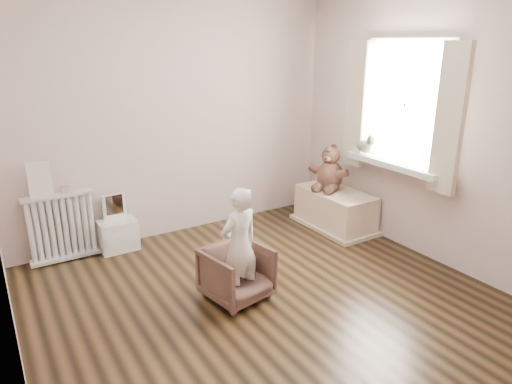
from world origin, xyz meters
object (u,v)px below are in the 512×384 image
radiator (61,223)px  toy_vanity (117,224)px  child (239,245)px  teddy_bear (330,168)px  armchair (237,273)px  plush_cat (365,144)px  toy_bench (335,210)px

radiator → toy_vanity: (0.51, -0.03, -0.11)m
child → teddy_bear: size_ratio=1.90×
toy_vanity → radiator: bearing=176.6°
radiator → child: (1.08, -1.52, 0.11)m
armchair → plush_cat: (1.84, 0.49, 0.78)m
radiator → toy_bench: bearing=-14.5°
toy_bench → armchair: bearing=-156.2°
radiator → child: size_ratio=0.71×
child → toy_bench: (1.70, 0.80, -0.30)m
armchair → teddy_bear: teddy_bear is taller
child → teddy_bear: child is taller
radiator → toy_vanity: size_ratio=1.18×
radiator → child: bearing=-54.6°
radiator → toy_bench: (2.79, -0.72, -0.19)m
radiator → toy_bench: radiator is taller
radiator → toy_bench: size_ratio=0.75×
armchair → toy_vanity: bearing=101.2°
toy_bench → plush_cat: (0.14, -0.26, 0.80)m
radiator → plush_cat: (2.93, -0.98, 0.61)m
radiator → teddy_bear: 2.86m
radiator → armchair: bearing=-53.6°
radiator → armchair: 1.84m
radiator → teddy_bear: bearing=-12.6°
armchair → teddy_bear: 1.95m
child → plush_cat: bearing=-174.1°
toy_vanity → teddy_bear: (2.26, -0.59, 0.40)m
toy_vanity → child: (0.57, -1.49, 0.22)m
child → radiator: bearing=-65.0°
toy_vanity → child: child is taller
armchair → toy_bench: size_ratio=0.54×
plush_cat → toy_bench: bearing=138.8°
child → toy_bench: 1.91m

